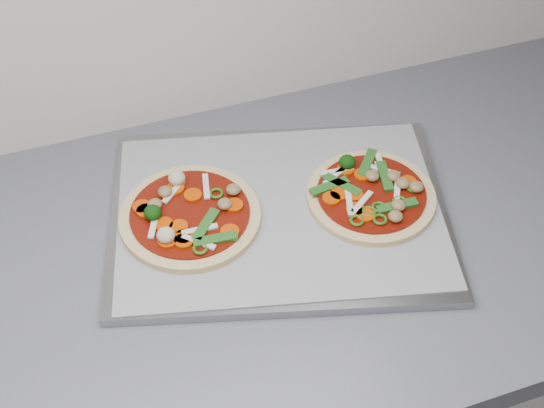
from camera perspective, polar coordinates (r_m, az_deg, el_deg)
name	(u,v)px	position (r m, az deg, el deg)	size (l,w,h in m)	color
countertop	(56,311)	(1.01, -15.95, -7.76)	(3.60, 0.60, 0.04)	#5C5C64
baking_tray	(279,214)	(1.05, 0.56, -0.74)	(0.46, 0.34, 0.02)	gray
parchment	(279,210)	(1.04, 0.56, -0.42)	(0.44, 0.32, 0.00)	#959599
pizza_left	(189,215)	(1.03, -6.29, -0.84)	(0.24, 0.24, 0.03)	tan
pizza_right	(371,194)	(1.06, 7.50, 0.77)	(0.22, 0.22, 0.03)	tan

